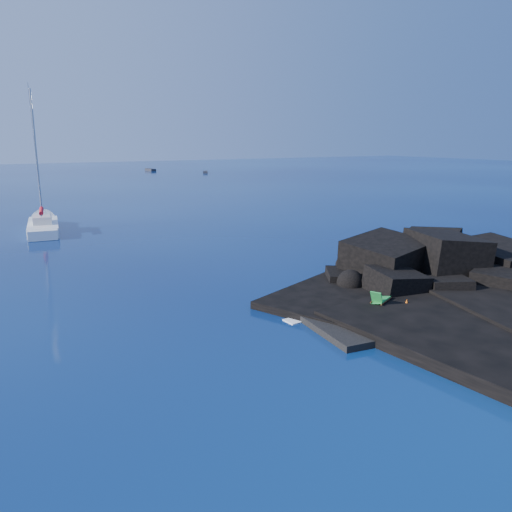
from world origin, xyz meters
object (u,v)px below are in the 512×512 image
Objects in this scene: marker_cone at (407,303)px; distant_boat_b at (205,173)px; deck_chair at (381,296)px; sailboat at (44,232)px; sunbather at (397,319)px; distant_boat_a at (150,171)px.

distant_boat_b is (38.67, 115.12, -0.59)m from marker_cone.
deck_chair is 120.94m from distant_boat_b.
sailboat is 93.83m from distant_boat_b.
deck_chair reaches higher than sunbather.
marker_cone is (1.09, -0.91, -0.35)m from deck_chair.
sailboat is 103.74m from distant_boat_a.
sunbather is 0.40× the size of distant_boat_b.
marker_cone is (2.13, 1.39, 0.08)m from sunbather.
sunbather is 3.44× the size of marker_cone.
sailboat reaches higher than deck_chair.
sunbather is 137.24m from distant_boat_a.
marker_cone is at bearing -65.62° from deck_chair.
sunbather is at bearing -107.52° from distant_boat_a.
sunbather is at bearing -140.21° from deck_chair.
sailboat reaches higher than distant_boat_b.
distant_boat_b is (39.76, 114.22, -0.95)m from deck_chair.
distant_boat_a is (42.53, 94.62, 0.00)m from sailboat.
sailboat is at bearing -119.09° from distant_boat_a.
sunbather is (-1.03, -2.29, -0.44)m from deck_chair.
sailboat is 41.24m from sunbather.
sunbather is (12.51, -39.29, 0.51)m from sailboat.
distant_boat_a is at bearing 73.20° from sailboat.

